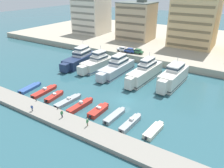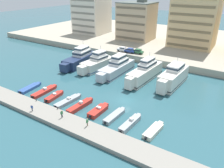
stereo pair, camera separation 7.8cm
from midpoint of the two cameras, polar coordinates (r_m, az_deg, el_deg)
name	(u,v)px [view 1 (the left image)]	position (r m, az deg, el deg)	size (l,w,h in m)	color
ground_plane	(125,101)	(55.12, 3.50, -4.36)	(400.00, 400.00, 0.00)	#2D5B66
quay_promenade	(191,43)	(110.78, 19.87, 9.97)	(180.00, 70.00, 2.37)	#ADA38E
pier_dock	(88,131)	(44.18, -6.45, -12.03)	(120.00, 4.88, 0.89)	gray
yacht_navy_far_left	(80,58)	(79.78, -8.35, 6.61)	(6.41, 19.02, 8.04)	navy
yacht_ivory_left	(97,63)	(74.88, -3.96, 5.51)	(6.05, 15.96, 7.80)	silver
yacht_silver_mid_left	(117,67)	(70.76, 1.22, 4.38)	(4.87, 18.51, 7.78)	silver
yacht_ivory_center_left	(145,72)	(66.66, 8.55, 3.06)	(4.98, 18.97, 8.25)	silver
yacht_ivory_center	(173,77)	(64.67, 15.61, 1.78)	(5.09, 16.52, 7.84)	silver
motorboat_blue_far_left	(30,88)	(64.85, -20.68, -0.96)	(2.77, 7.48, 0.83)	#33569E
motorboat_red_left	(44,91)	(61.45, -17.30, -1.84)	(2.18, 8.54, 1.36)	red
motorboat_red_mid_left	(54,96)	(58.04, -14.91, -3.12)	(2.14, 6.34, 1.26)	red
motorboat_grey_center_left	(68,101)	(55.14, -11.48, -4.35)	(2.39, 8.31, 1.24)	#9EA3A8
motorboat_red_center	(80,106)	(52.36, -8.38, -5.64)	(2.01, 8.31, 1.57)	red
motorboat_red_center_right	(98,110)	(50.11, -3.61, -6.92)	(2.13, 6.60, 1.40)	red
motorboat_grey_mid_right	(115,116)	(48.35, 0.65, -8.29)	(1.93, 7.38, 0.87)	#9EA3A8
motorboat_grey_right	(130,123)	(45.98, 4.80, -10.15)	(1.90, 7.67, 1.58)	#9EA3A8
motorboat_cream_far_right	(154,131)	(44.71, 10.78, -11.86)	(2.34, 6.72, 0.90)	beige
car_white_far_left	(122,49)	(87.04, 2.70, 9.13)	(4.21, 2.16, 1.80)	white
car_blue_left	(130,50)	(85.39, 4.69, 8.76)	(4.14, 2.00, 1.80)	#28428E
car_green_mid_left	(138,51)	(84.57, 6.76, 8.52)	(4.13, 1.98, 1.80)	#2D6642
apartment_block_far_left	(91,14)	(121.55, -5.44, 17.67)	(16.12, 15.16, 21.03)	silver
apartment_block_left	(136,21)	(106.66, 6.34, 16.05)	(15.77, 13.06, 18.82)	#C6AD89
apartment_block_mid_left	(195,16)	(99.05, 20.86, 16.24)	(17.96, 14.84, 26.52)	#E0BC84
pedestrian_near_edge	(32,107)	(51.79, -20.24, -5.77)	(0.59, 0.30, 1.55)	#4C515B
pedestrian_mid_deck	(87,122)	(44.10, -6.51, -9.72)	(0.29, 0.68, 1.77)	#7A6B56
pedestrian_far_side	(62,113)	(47.55, -13.02, -7.49)	(0.27, 0.67, 1.74)	#282D3D
bollard_west	(36,100)	(56.03, -19.23, -3.90)	(0.20, 0.20, 0.61)	#2D2D33
bollard_west_mid	(58,108)	(51.11, -14.08, -6.09)	(0.20, 0.20, 0.61)	#2D2D33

